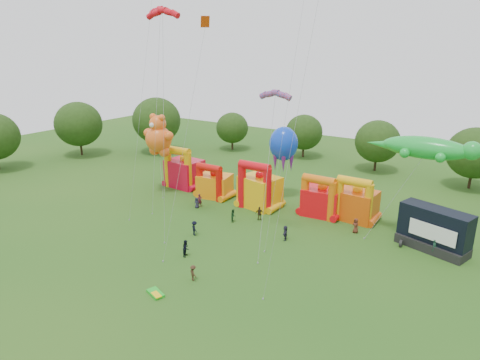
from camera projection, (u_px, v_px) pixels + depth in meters
The scene contains 24 objects.
ground at pixel (130, 289), 42.11m from camera, with size 160.00×160.00×0.00m, color #215517.
tree_ring at pixel (121, 226), 41.28m from camera, with size 121.02×123.10×12.07m.
bouncy_castle_0 at pixel (183, 171), 71.47m from camera, with size 5.83×4.79×7.10m.
bouncy_castle_1 at pixel (214, 184), 66.72m from camera, with size 5.51×4.76×5.58m.
bouncy_castle_2 at pixel (259, 189), 62.40m from camera, with size 6.24×5.40×7.16m.
bouncy_castle_3 at pixel (321, 199), 59.55m from camera, with size 5.50×4.59×6.08m.
bouncy_castle_4 at pixel (356, 203), 57.94m from camera, with size 5.39×4.43×6.35m.
stage_trailer at pixel (434, 230), 49.47m from camera, with size 8.47×5.21×5.12m.
teddy_bear_kite at pixel (159, 147), 66.88m from camera, with size 5.79×4.23×12.82m.
gecko_kite at pixel (404, 182), 50.50m from camera, with size 12.63×5.40×13.02m.
octopus_kite at pixel (281, 160), 64.46m from camera, with size 4.36×9.26×11.24m.
parafoil_kites at pixel (185, 132), 53.46m from camera, with size 24.29×12.95×28.53m.
diamond_kites at pixel (222, 113), 46.22m from camera, with size 27.52×15.06×37.43m.
folded_kite_bundle at pixel (156, 293), 41.06m from camera, with size 2.22×1.61×0.31m.
spectator_0 at pixel (197, 203), 62.55m from camera, with size 0.78×0.51×1.60m, color #25233A.
spectator_1 at pixel (200, 200), 62.99m from camera, with size 0.71×0.47×1.95m, color #561824.
spectator_2 at pixel (233, 215), 57.74m from camera, with size 0.86×0.67×1.76m, color #173A1B.
spectator_3 at pixel (194, 228), 53.57m from camera, with size 1.23×0.70×1.90m, color black.
spectator_4 at pixel (259, 214), 58.14m from camera, with size 1.14×0.47×1.94m, color #362615.
spectator_5 at pixel (285, 233), 52.34m from camera, with size 1.71×0.55×1.85m, color #242036.
spectator_6 at pixel (356, 226), 54.27m from camera, with size 0.95×0.62×1.95m, color #5A2719.
spectator_7 at pixel (435, 248), 48.42m from camera, with size 0.72×0.47×1.98m, color #183C2A.
spectator_8 at pixel (186, 248), 48.31m from camera, with size 0.95×0.74×1.95m, color black.
spectator_9 at pixel (193, 273), 43.33m from camera, with size 1.10×0.63×1.70m, color #3A2617.
Camera 1 is at (29.35, -24.76, 23.05)m, focal length 32.00 mm.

